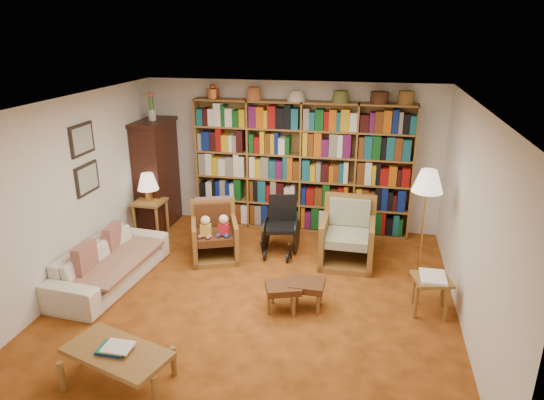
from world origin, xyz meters
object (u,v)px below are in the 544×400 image
(floor_lamp, at_px, (428,185))
(coffee_table, at_px, (117,354))
(armchair_leather, at_px, (217,234))
(wheelchair, at_px, (281,227))
(armchair_sage, at_px, (348,238))
(footstool_b, at_px, (307,286))
(footstool_a, at_px, (283,289))
(side_table_papers, at_px, (431,284))
(side_table_lamp, at_px, (150,210))
(sofa, at_px, (110,264))

(floor_lamp, distance_m, coffee_table, 4.30)
(armchair_leather, xyz_separation_m, wheelchair, (0.93, 0.34, 0.05))
(armchair_sage, relative_size, footstool_b, 2.25)
(wheelchair, bearing_deg, footstool_a, -78.29)
(side_table_papers, bearing_deg, footstool_a, -169.65)
(floor_lamp, distance_m, footstool_a, 2.36)
(side_table_papers, bearing_deg, coffee_table, -148.07)
(armchair_leather, bearing_deg, side_table_papers, -17.73)
(floor_lamp, xyz_separation_m, footstool_b, (-1.43, -1.14, -1.05))
(floor_lamp, xyz_separation_m, side_table_papers, (0.06, -0.93, -0.95))
(side_table_lamp, xyz_separation_m, footstool_a, (2.54, -1.71, -0.21))
(side_table_lamp, height_order, side_table_papers, side_table_lamp)
(side_table_lamp, xyz_separation_m, coffee_table, (1.20, -3.32, -0.17))
(armchair_sage, distance_m, wheelchair, 1.03)
(sofa, xyz_separation_m, floor_lamp, (4.14, 1.05, 1.06))
(side_table_lamp, distance_m, footstool_a, 3.07)
(sofa, bearing_deg, coffee_table, -144.18)
(side_table_lamp, bearing_deg, armchair_sage, -2.95)
(wheelchair, bearing_deg, side_table_papers, -31.99)
(armchair_sage, height_order, side_table_papers, armchair_sage)
(armchair_sage, height_order, footstool_b, armchair_sage)
(sofa, distance_m, side_table_papers, 4.20)
(side_table_lamp, distance_m, side_table_papers, 4.52)
(coffee_table, bearing_deg, footstool_a, 50.28)
(coffee_table, bearing_deg, side_table_lamp, 109.80)
(footstool_a, distance_m, footstool_b, 0.30)
(footstool_b, bearing_deg, armchair_sage, 73.86)
(footstool_b, bearing_deg, footstool_a, -157.09)
(footstool_b, bearing_deg, coffee_table, -133.08)
(armchair_leather, relative_size, floor_lamp, 0.59)
(floor_lamp, relative_size, coffee_table, 1.34)
(footstool_b, bearing_deg, armchair_leather, 142.77)
(side_table_papers, bearing_deg, floor_lamp, 93.62)
(floor_lamp, bearing_deg, armchair_leather, 179.31)
(armchair_leather, bearing_deg, footstool_b, -37.23)
(armchair_sage, distance_m, footstool_b, 1.49)
(armchair_sage, xyz_separation_m, side_table_papers, (1.07, -1.22, 0.02))
(armchair_leather, distance_m, coffee_table, 2.90)
(side_table_papers, distance_m, coffee_table, 3.66)
(side_table_lamp, xyz_separation_m, footstool_b, (2.81, -1.59, -0.20))
(sofa, distance_m, wheelchair, 2.54)
(armchair_leather, xyz_separation_m, footstool_b, (1.55, -1.17, -0.06))
(armchair_leather, height_order, floor_lamp, floor_lamp)
(armchair_leather, bearing_deg, armchair_sage, 7.39)
(footstool_b, xyz_separation_m, coffee_table, (-1.62, -1.73, 0.04))
(wheelchair, height_order, side_table_papers, wheelchair)
(wheelchair, distance_m, footstool_a, 1.68)
(sofa, bearing_deg, armchair_leather, -42.38)
(sofa, bearing_deg, wheelchair, -50.98)
(armchair_leather, relative_size, wheelchair, 1.04)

